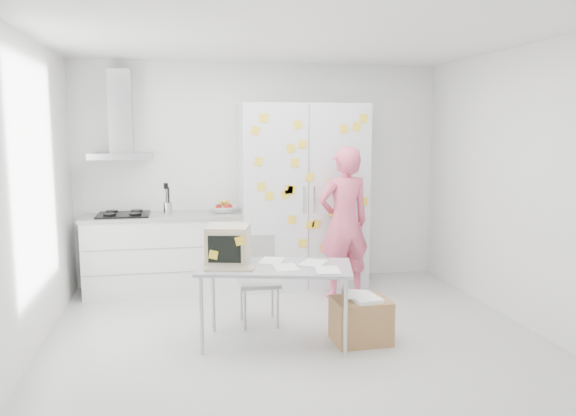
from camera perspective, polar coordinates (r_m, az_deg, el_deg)
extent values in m
cube|color=silver|center=(5.36, 0.61, -12.88)|extent=(4.50, 4.00, 0.02)
cube|color=white|center=(7.00, -2.69, 3.49)|extent=(4.50, 0.02, 2.70)
cube|color=white|center=(5.09, -25.03, 1.03)|extent=(0.02, 4.00, 2.70)
cube|color=white|center=(5.92, 22.50, 2.05)|extent=(0.02, 4.00, 2.70)
cube|color=white|center=(5.07, 0.65, 17.06)|extent=(4.50, 4.00, 0.02)
cube|color=white|center=(6.77, -12.40, -4.65)|extent=(1.80, 0.60, 0.88)
cube|color=gray|center=(6.44, -12.49, -4.02)|extent=(1.76, 0.01, 0.01)
cube|color=gray|center=(6.51, -12.42, -6.43)|extent=(1.76, 0.01, 0.01)
cube|color=#9E9E99|center=(6.68, -12.52, -0.80)|extent=(1.84, 0.63, 0.04)
cube|color=black|center=(6.71, -16.37, -0.69)|extent=(0.58, 0.50, 0.03)
cylinder|color=black|center=(6.60, -17.68, -0.62)|extent=(0.14, 0.14, 0.02)
cylinder|color=black|center=(6.57, -15.26, -0.55)|extent=(0.14, 0.14, 0.02)
cylinder|color=black|center=(6.84, -17.46, -0.32)|extent=(0.14, 0.14, 0.02)
cylinder|color=black|center=(6.81, -15.12, -0.26)|extent=(0.14, 0.14, 0.02)
cylinder|color=silver|center=(6.67, -12.11, -0.02)|extent=(0.10, 0.10, 0.14)
cylinder|color=black|center=(6.67, -12.26, 0.84)|extent=(0.01, 0.01, 0.30)
cylinder|color=black|center=(6.64, -11.98, 0.82)|extent=(0.01, 0.01, 0.30)
cylinder|color=black|center=(6.68, -12.09, 0.85)|extent=(0.01, 0.01, 0.30)
cube|color=black|center=(6.65, -12.31, 2.20)|extent=(0.05, 0.01, 0.07)
imported|color=white|center=(6.69, -6.53, -0.14)|extent=(0.31, 0.31, 0.08)
sphere|color=#B2140F|center=(6.70, -7.06, 0.09)|extent=(0.08, 0.08, 0.08)
sphere|color=#B2140F|center=(6.64, -6.25, 0.03)|extent=(0.08, 0.08, 0.08)
sphere|color=#B2140F|center=(6.73, -5.97, 0.15)|extent=(0.08, 0.08, 0.08)
cylinder|color=yellow|center=(6.70, -6.73, 0.48)|extent=(0.09, 0.17, 0.10)
cylinder|color=yellow|center=(6.70, -6.51, 0.49)|extent=(0.04, 0.17, 0.10)
cylinder|color=yellow|center=(6.71, -6.30, 0.50)|extent=(0.08, 0.17, 0.10)
cube|color=silver|center=(6.69, -16.56, 5.10)|extent=(0.70, 0.48, 0.07)
cube|color=silver|center=(6.81, -16.63, 9.35)|extent=(0.26, 0.24, 0.95)
cube|color=silver|center=(6.79, 1.48, 1.23)|extent=(1.50, 0.65, 2.20)
cube|color=slate|center=(6.47, 2.11, 0.89)|extent=(0.01, 0.01, 2.16)
cube|color=silver|center=(6.45, 1.62, 0.87)|extent=(0.02, 0.02, 0.30)
cube|color=silver|center=(6.47, 2.65, 0.89)|extent=(0.02, 0.02, 0.30)
cube|color=yellow|center=(6.53, 5.73, 7.99)|extent=(0.10, 0.00, 0.10)
cube|color=yellow|center=(6.57, 6.98, 8.18)|extent=(0.12, 0.00, 0.12)
cube|color=yellow|center=(6.66, 7.72, 0.62)|extent=(0.12, 0.00, 0.12)
cube|color=yellow|center=(6.41, 0.09, 1.83)|extent=(0.10, 0.00, 0.10)
cube|color=yellow|center=(6.45, 2.23, 3.13)|extent=(0.12, 0.00, 0.12)
cube|color=yellow|center=(6.60, 5.28, -1.13)|extent=(0.12, 0.00, 0.12)
cube|color=yellow|center=(6.46, 0.41, -1.19)|extent=(0.10, 0.00, 0.10)
cube|color=yellow|center=(6.39, 1.01, 8.45)|extent=(0.12, 0.00, 0.12)
cube|color=yellow|center=(6.53, 2.90, -1.62)|extent=(0.12, 0.00, 0.12)
cube|color=yellow|center=(6.56, 5.60, 1.76)|extent=(0.12, 0.00, 0.12)
cube|color=yellow|center=(6.56, 4.56, -0.44)|extent=(0.10, 0.00, 0.10)
cube|color=yellow|center=(6.38, 0.29, 6.09)|extent=(0.12, 0.00, 0.12)
cube|color=yellow|center=(6.37, -1.91, 1.22)|extent=(0.10, 0.00, 0.10)
cube|color=yellow|center=(6.35, -2.72, 2.20)|extent=(0.10, 0.00, 0.10)
cube|color=yellow|center=(6.31, -3.31, 7.87)|extent=(0.11, 0.00, 0.11)
cube|color=yellow|center=(6.54, 1.51, -3.59)|extent=(0.10, 0.00, 0.10)
cube|color=yellow|center=(6.41, 0.40, 1.89)|extent=(0.11, 0.00, 0.11)
cube|color=yellow|center=(6.69, 6.58, -3.31)|extent=(0.11, 0.00, 0.11)
cube|color=yellow|center=(6.60, 7.68, 9.02)|extent=(0.10, 0.00, 0.10)
cube|color=yellow|center=(6.39, 0.68, 4.64)|extent=(0.10, 0.00, 0.10)
cube|color=yellow|center=(6.40, -0.34, 1.37)|extent=(0.11, 0.00, 0.11)
cube|color=yellow|center=(6.61, 3.61, -4.09)|extent=(0.10, 0.00, 0.10)
cube|color=yellow|center=(6.32, -2.45, 9.14)|extent=(0.10, 0.00, 0.10)
cube|color=yellow|center=(6.32, -3.00, 4.72)|extent=(0.12, 0.00, 0.12)
cube|color=yellow|center=(6.59, 4.70, -1.90)|extent=(0.11, 0.00, 0.11)
cube|color=yellow|center=(6.40, 1.48, 6.51)|extent=(0.11, 0.00, 0.11)
cube|color=yellow|center=(6.52, 4.42, 2.52)|extent=(0.11, 0.00, 0.11)
cube|color=yellow|center=(6.52, 2.27, -1.74)|extent=(0.11, 0.00, 0.11)
imported|color=#E55979|center=(6.35, 5.70, -1.51)|extent=(0.69, 0.52, 1.71)
cube|color=#A0A5AA|center=(4.95, -1.29, -6.04)|extent=(1.45, 0.96, 0.03)
cylinder|color=#B4B4B9|center=(4.87, -8.77, -10.79)|extent=(0.04, 0.04, 0.68)
cylinder|color=#B4B4B9|center=(4.78, 5.88, -11.08)|extent=(0.04, 0.04, 0.68)
cylinder|color=#B4B4B9|center=(5.38, -7.60, -8.92)|extent=(0.04, 0.04, 0.68)
cylinder|color=#B4B4B9|center=(5.31, 5.56, -9.14)|extent=(0.04, 0.04, 0.68)
cube|color=beige|center=(5.03, -6.10, -3.70)|extent=(0.44, 0.45, 0.34)
cube|color=beige|center=(4.84, -6.46, -4.18)|extent=(0.34, 0.10, 0.30)
cube|color=black|center=(4.83, -6.48, -4.20)|extent=(0.28, 0.07, 0.24)
cube|color=yellow|center=(4.85, -7.59, -4.74)|extent=(0.09, 0.02, 0.09)
cube|color=yellow|center=(4.79, -4.93, -3.36)|extent=(0.09, 0.03, 0.09)
cube|color=beige|center=(4.82, -5.96, -6.15)|extent=(0.44, 0.24, 0.02)
cube|color=gray|center=(4.82, -5.96, -5.99)|extent=(0.39, 0.19, 0.01)
cube|color=white|center=(4.89, -0.22, -6.02)|extent=(0.20, 0.28, 0.00)
cube|color=white|center=(5.04, 2.57, -5.58)|extent=(0.32, 0.34, 0.00)
cube|color=white|center=(4.80, 4.04, -6.28)|extent=(0.24, 0.31, 0.00)
cube|color=white|center=(5.13, -1.67, -5.35)|extent=(0.29, 0.34, 0.00)
cube|color=#A6A6A4|center=(5.52, -2.97, -7.60)|extent=(0.39, 0.39, 0.04)
cube|color=#A6A6A4|center=(5.63, -3.23, -4.85)|extent=(0.37, 0.03, 0.43)
cylinder|color=#A3A2A6|center=(5.42, -4.40, -10.34)|extent=(0.03, 0.03, 0.40)
cylinder|color=#A3A2A6|center=(5.46, -1.05, -10.17)|extent=(0.03, 0.03, 0.40)
cylinder|color=#A3A2A6|center=(5.71, -4.75, -9.35)|extent=(0.03, 0.03, 0.40)
cylinder|color=#A3A2A6|center=(5.75, -1.59, -9.20)|extent=(0.03, 0.03, 0.40)
cube|color=#A77A48|center=(5.18, 7.40, -11.26)|extent=(0.50, 0.41, 0.39)
cube|color=white|center=(5.11, 7.73, -9.04)|extent=(0.28, 0.35, 0.03)
cube|color=white|center=(5.14, 6.98, -8.69)|extent=(0.28, 0.34, 0.00)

